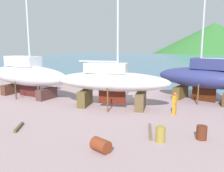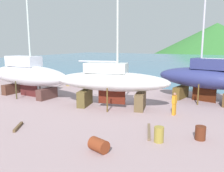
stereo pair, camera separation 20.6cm
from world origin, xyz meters
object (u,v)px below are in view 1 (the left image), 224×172
object	(u,v)px
sailboat_mid_port	(112,81)
barrel_rust_mid	(101,145)
worker	(175,103)
barrel_tipped_left	(160,134)
sailboat_small_center	(27,74)
sailboat_large_starboard	(205,78)
barrel_blue_faded	(68,82)
barrel_tipped_right	(202,133)

from	to	relation	value
sailboat_mid_port	barrel_rust_mid	size ratio (longest dim) A/B	18.15
worker	barrel_tipped_left	xyz separation A→B (m)	(0.37, -5.33, -0.45)
sailboat_small_center	worker	xyz separation A→B (m)	(14.48, 0.08, -1.33)
sailboat_large_starboard	sailboat_small_center	world-z (taller)	sailboat_small_center
barrel_rust_mid	worker	bearing A→B (deg)	76.04
sailboat_large_starboard	barrel_blue_faded	world-z (taller)	sailboat_large_starboard
sailboat_small_center	barrel_tipped_left	bearing A→B (deg)	-16.37
sailboat_mid_port	sailboat_large_starboard	bearing A→B (deg)	27.50
sailboat_small_center	barrel_tipped_left	distance (m)	15.85
worker	barrel_rust_mid	size ratio (longest dim) A/B	1.81
sailboat_small_center	sailboat_mid_port	world-z (taller)	sailboat_mid_port
worker	sailboat_small_center	bearing A→B (deg)	-170.51
sailboat_large_starboard	barrel_tipped_left	world-z (taller)	sailboat_large_starboard
sailboat_small_center	barrel_rust_mid	size ratio (longest dim) A/B	18.05
barrel_rust_mid	sailboat_large_starboard	bearing A→B (deg)	75.29
sailboat_large_starboard	barrel_blue_faded	size ratio (longest dim) A/B	14.97
worker	barrel_blue_faded	bearing A→B (deg)	164.82
sailboat_large_starboard	sailboat_mid_port	size ratio (longest dim) A/B	0.78
sailboat_large_starboard	worker	bearing A→B (deg)	86.03
sailboat_small_center	barrel_rust_mid	distance (m)	14.84
barrel_tipped_left	sailboat_mid_port	bearing A→B (deg)	136.73
barrel_tipped_right	worker	bearing A→B (deg)	120.06
worker	barrel_blue_faded	distance (m)	15.94
sailboat_small_center	barrel_blue_faded	size ratio (longest dim) A/B	19.19
barrel_blue_faded	barrel_tipped_right	bearing A→B (deg)	-32.11
barrel_blue_faded	barrel_tipped_left	bearing A→B (deg)	-38.62
worker	barrel_tipped_left	size ratio (longest dim) A/B	1.99
barrel_blue_faded	barrel_tipped_left	world-z (taller)	barrel_blue_faded
worker	barrel_blue_faded	xyz separation A→B (m)	(-14.52, 6.57, -0.44)
worker	barrel_tipped_right	distance (m)	4.64
barrel_tipped_right	barrel_tipped_left	xyz separation A→B (m)	(-1.95, -1.33, 0.04)
barrel_blue_faded	barrel_rust_mid	distance (m)	19.09
sailboat_small_center	barrel_blue_faded	distance (m)	6.88
sailboat_small_center	barrel_tipped_left	size ratio (longest dim) A/B	19.81
sailboat_mid_port	barrel_tipped_left	distance (m)	7.74
sailboat_large_starboard	barrel_rust_mid	world-z (taller)	sailboat_large_starboard
barrel_blue_faded	barrel_tipped_left	size ratio (longest dim) A/B	1.03
sailboat_mid_port	worker	bearing A→B (deg)	-10.68
sailboat_mid_port	barrel_rust_mid	bearing A→B (deg)	-79.85
worker	barrel_tipped_right	xyz separation A→B (m)	(2.31, -4.00, -0.49)
sailboat_large_starboard	barrel_blue_faded	distance (m)	16.19
sailboat_mid_port	barrel_blue_faded	bearing A→B (deg)	131.87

